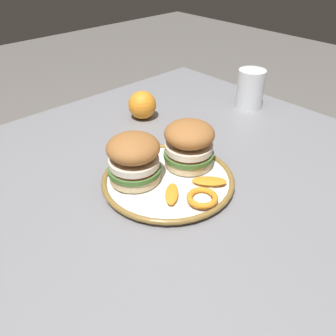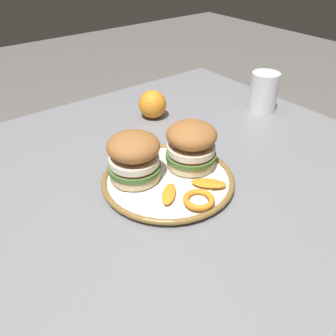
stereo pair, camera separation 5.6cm
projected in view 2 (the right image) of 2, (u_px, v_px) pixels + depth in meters
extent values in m
cube|color=gray|center=(150.00, 180.00, 0.81)|extent=(1.14, 0.92, 0.03)
cube|color=gray|center=(196.00, 162.00, 1.54)|extent=(0.06, 0.06, 0.70)
cylinder|color=white|center=(168.00, 181.00, 0.77)|extent=(0.26, 0.26, 0.01)
torus|color=olive|center=(168.00, 179.00, 0.77)|extent=(0.28, 0.28, 0.01)
cylinder|color=white|center=(168.00, 179.00, 0.77)|extent=(0.20, 0.20, 0.00)
cylinder|color=beige|center=(135.00, 173.00, 0.76)|extent=(0.11, 0.11, 0.02)
cylinder|color=#477033|center=(135.00, 167.00, 0.75)|extent=(0.11, 0.11, 0.01)
cylinder|color=#BC3828|center=(134.00, 164.00, 0.75)|extent=(0.10, 0.10, 0.01)
cylinder|color=silver|center=(134.00, 160.00, 0.74)|extent=(0.10, 0.10, 0.01)
ellipsoid|color=#A36633|center=(133.00, 146.00, 0.73)|extent=(0.13, 0.13, 0.05)
cylinder|color=beige|center=(191.00, 161.00, 0.80)|extent=(0.11, 0.11, 0.02)
cylinder|color=#477033|center=(191.00, 155.00, 0.79)|extent=(0.11, 0.11, 0.01)
cylinder|color=#BC3828|center=(191.00, 152.00, 0.79)|extent=(0.10, 0.10, 0.01)
cylinder|color=silver|center=(191.00, 148.00, 0.78)|extent=(0.10, 0.10, 0.01)
ellipsoid|color=#A36633|center=(192.00, 135.00, 0.76)|extent=(0.11, 0.11, 0.05)
torus|color=orange|center=(199.00, 200.00, 0.69)|extent=(0.09, 0.09, 0.01)
cylinder|color=#F4E5C6|center=(199.00, 201.00, 0.70)|extent=(0.03, 0.03, 0.00)
ellipsoid|color=orange|center=(169.00, 194.00, 0.71)|extent=(0.07, 0.07, 0.01)
ellipsoid|color=orange|center=(209.00, 183.00, 0.74)|extent=(0.07, 0.07, 0.01)
cylinder|color=white|center=(264.00, 92.00, 1.05)|extent=(0.08, 0.08, 0.11)
cylinder|color=orange|center=(262.00, 102.00, 1.07)|extent=(0.07, 0.07, 0.05)
sphere|color=orange|center=(153.00, 104.00, 1.02)|extent=(0.08, 0.08, 0.08)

